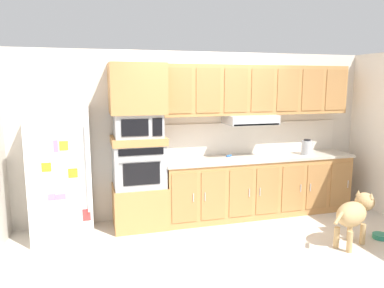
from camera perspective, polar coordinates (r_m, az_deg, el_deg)
ground_plane at (r=4.97m, az=4.91°, el=-14.62°), size 9.60×9.60×0.00m
back_kitchen_wall at (r=5.65m, az=1.12°, el=1.56°), size 6.20×0.12×2.50m
refrigerator at (r=5.07m, az=-19.88°, el=-4.19°), size 0.76×0.73×1.76m
oven_base_cabinet at (r=5.32m, az=-8.22°, el=-9.58°), size 0.74×0.62×0.60m
built_in_oven at (r=5.15m, az=-8.37°, el=-3.27°), size 0.70×0.62×0.60m
appliance_mid_shelf at (r=5.09m, az=-8.47°, el=0.58°), size 0.74×0.62×0.10m
microwave at (r=5.06m, az=-8.52°, el=2.93°), size 0.64×0.54×0.32m
appliance_upper_cabinet at (r=5.03m, az=-8.67°, el=8.60°), size 0.74×0.62×0.68m
lower_cabinet_run at (r=5.79m, az=10.39°, el=-6.58°), size 2.97×0.63×0.88m
countertop_slab at (r=5.69m, az=10.51°, el=-2.12°), size 3.01×0.64×0.04m
backsplash_panel at (r=5.90m, az=9.35°, el=0.99°), size 3.01×0.02×0.50m
upper_cabinet_with_hood at (r=5.68m, az=10.19°, el=8.06°), size 2.97×0.48×0.88m
screwdriver at (r=5.58m, az=5.90°, el=-1.87°), size 0.16×0.17×0.03m
electric_kettle at (r=6.02m, az=17.61°, el=-0.48°), size 0.17×0.17×0.24m
dog at (r=5.09m, az=24.19°, el=-9.80°), size 0.90×0.52×0.65m
dog_food_bowl at (r=5.55m, az=27.50°, el=-12.71°), size 0.20×0.20×0.06m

